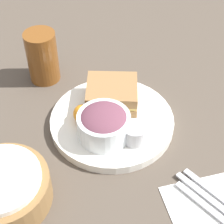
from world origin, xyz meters
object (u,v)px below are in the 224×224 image
(plate, at_px, (112,121))
(sandwich, at_px, (112,94))
(fork, at_px, (222,199))
(knife, at_px, (217,205))
(spoon, at_px, (211,210))
(salad_bowl, at_px, (104,123))
(dressing_cup, at_px, (135,134))
(drink_glass, at_px, (42,57))
(bread_basket, at_px, (2,189))

(plate, distance_m, sandwich, 0.06)
(plate, relative_size, fork, 1.54)
(plate, bearing_deg, knife, -151.80)
(fork, xyz_separation_m, spoon, (-0.02, 0.03, 0.00))
(sandwich, bearing_deg, salad_bowl, 155.67)
(dressing_cup, xyz_separation_m, drink_glass, (0.28, 0.16, 0.03))
(plate, xyz_separation_m, bread_basket, (-0.14, 0.25, 0.02))
(sandwich, xyz_separation_m, dressing_cup, (-0.12, -0.02, -0.01))
(sandwich, distance_m, fork, 0.33)
(fork, xyz_separation_m, knife, (-0.01, 0.02, 0.00))
(sandwich, height_order, drink_glass, drink_glass)
(plate, relative_size, bread_basket, 1.55)
(salad_bowl, relative_size, dressing_cup, 2.21)
(dressing_cup, distance_m, bread_basket, 0.29)
(salad_bowl, distance_m, fork, 0.28)
(sandwich, bearing_deg, drink_glass, 41.09)
(dressing_cup, height_order, bread_basket, bread_basket)
(fork, bearing_deg, dressing_cup, -172.90)
(plate, relative_size, drink_glass, 2.09)
(drink_glass, relative_size, spoon, 0.82)
(bread_basket, xyz_separation_m, fork, (-0.11, -0.40, -0.03))
(salad_bowl, bearing_deg, fork, -138.24)
(salad_bowl, xyz_separation_m, knife, (-0.21, -0.17, -0.05))
(salad_bowl, bearing_deg, knife, -141.92)
(plate, distance_m, spoon, 0.29)
(sandwich, relative_size, spoon, 0.85)
(salad_bowl, bearing_deg, sandwich, -24.33)
(fork, bearing_deg, plate, -176.49)
(plate, height_order, sandwich, sandwich)
(drink_glass, height_order, bread_basket, drink_glass)
(dressing_cup, height_order, knife, dressing_cup)
(plate, height_order, salad_bowl, salad_bowl)
(sandwich, xyz_separation_m, knife, (-0.31, -0.13, -0.04))
(drink_glass, bearing_deg, spoon, -152.32)
(salad_bowl, relative_size, bread_basket, 0.63)
(drink_glass, xyz_separation_m, spoon, (-0.48, -0.25, -0.06))
(sandwich, distance_m, bread_basket, 0.32)
(knife, bearing_deg, salad_bowl, -170.13)
(fork, bearing_deg, bread_basket, -133.40)
(knife, bearing_deg, spoon, -90.00)
(knife, height_order, spoon, same)
(dressing_cup, relative_size, knife, 0.27)
(drink_glass, bearing_deg, salad_bowl, -158.93)
(spoon, bearing_deg, fork, 90.00)
(bread_basket, bearing_deg, fork, -105.20)
(sandwich, xyz_separation_m, bread_basket, (-0.19, 0.26, -0.01))
(drink_glass, relative_size, knife, 0.70)
(plate, xyz_separation_m, salad_bowl, (-0.04, 0.03, 0.05))
(sandwich, bearing_deg, plate, 165.66)
(spoon, bearing_deg, dressing_cup, 177.43)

